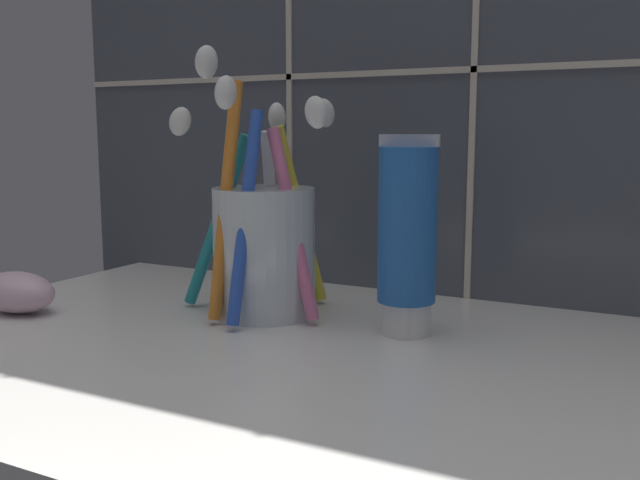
% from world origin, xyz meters
% --- Properties ---
extents(sink_counter, '(0.66, 0.38, 0.02)m').
position_xyz_m(sink_counter, '(0.00, 0.00, 0.01)').
color(sink_counter, silver).
rests_on(sink_counter, ground).
extents(toothbrush_cup, '(0.14, 0.13, 0.19)m').
position_xyz_m(toothbrush_cup, '(-0.10, 0.06, 0.07)').
color(toothbrush_cup, silver).
rests_on(toothbrush_cup, sink_counter).
extents(toothpaste_tube, '(0.04, 0.04, 0.13)m').
position_xyz_m(toothpaste_tube, '(0.01, 0.06, 0.09)').
color(toothpaste_tube, white).
rests_on(toothpaste_tube, sink_counter).
extents(soap_bar, '(0.07, 0.04, 0.03)m').
position_xyz_m(soap_bar, '(-0.27, -0.02, 0.04)').
color(soap_bar, '#DBB2C6').
rests_on(soap_bar, sink_counter).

